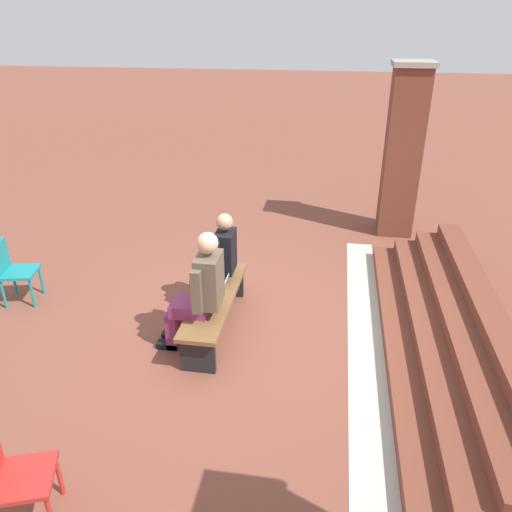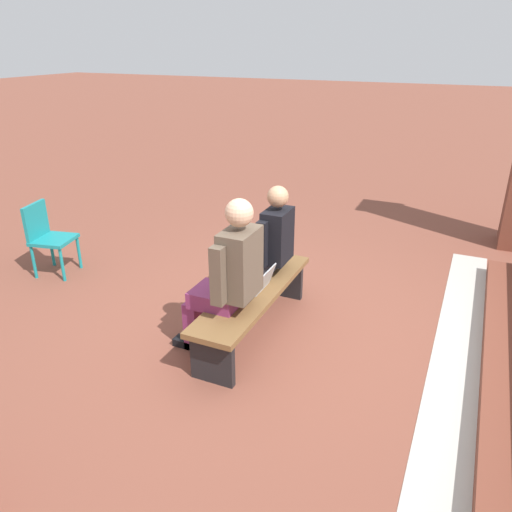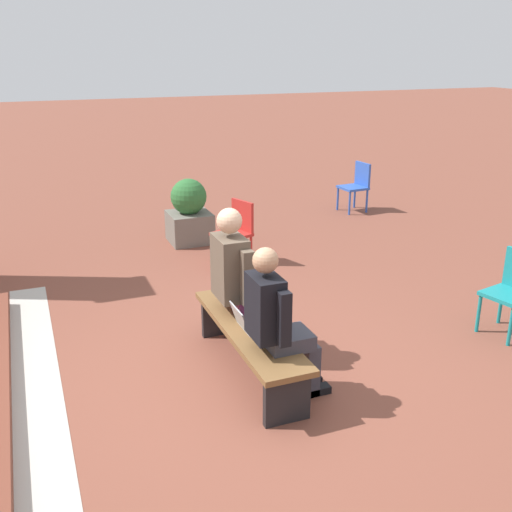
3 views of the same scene
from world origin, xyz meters
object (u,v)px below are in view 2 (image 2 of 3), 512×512
object	(u,v)px
bench	(254,299)
person_student	(267,246)
laptop	(257,283)
plastic_chair_far_left	(47,234)
person_adult	(228,275)

from	to	relation	value
bench	person_student	world-z (taller)	person_student
laptop	plastic_chair_far_left	xyz separation A→B (m)	(-0.19, -2.73, -0.02)
bench	laptop	xyz separation A→B (m)	(-0.04, 0.01, 0.15)
bench	person_student	distance (m)	0.57
person_adult	plastic_chair_far_left	distance (m)	2.72
person_adult	laptop	world-z (taller)	person_adult
person_student	laptop	bearing A→B (deg)	10.66
plastic_chair_far_left	bench	bearing A→B (deg)	85.26
person_adult	plastic_chair_far_left	size ratio (longest dim) A/B	1.69
person_student	person_adult	bearing A→B (deg)	-0.44
bench	laptop	distance (m)	0.15
bench	laptop	bearing A→B (deg)	162.44
person_student	person_adult	distance (m)	0.81
bench	plastic_chair_far_left	xyz separation A→B (m)	(-0.23, -2.72, 0.13)
plastic_chair_far_left	person_adult	bearing A→B (deg)	77.47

